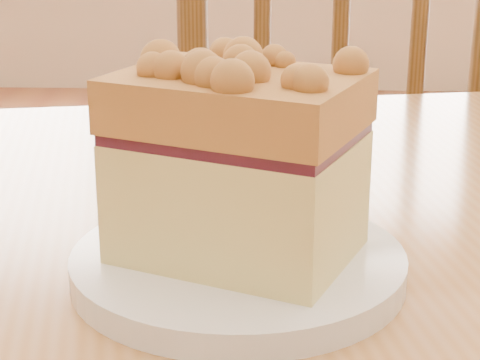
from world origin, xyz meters
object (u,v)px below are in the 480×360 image
object	(u,v)px
plate	(238,265)
cake_slice	(235,156)
cafe_table_main	(451,334)
cafe_chair_main	(322,197)

from	to	relation	value
plate	cake_slice	size ratio (longest dim) A/B	1.23
cake_slice	plate	bearing A→B (deg)	49.59
cafe_table_main	plate	bearing A→B (deg)	-151.83
cafe_table_main	cake_slice	distance (m)	0.29
cafe_table_main	cake_slice	world-z (taller)	cake_slice
cafe_table_main	cafe_chair_main	world-z (taller)	cafe_chair_main
cafe_table_main	plate	world-z (taller)	plate
plate	cafe_table_main	bearing A→B (deg)	39.24
cafe_chair_main	cake_slice	size ratio (longest dim) A/B	6.28
plate	cake_slice	bearing A→B (deg)	-153.51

